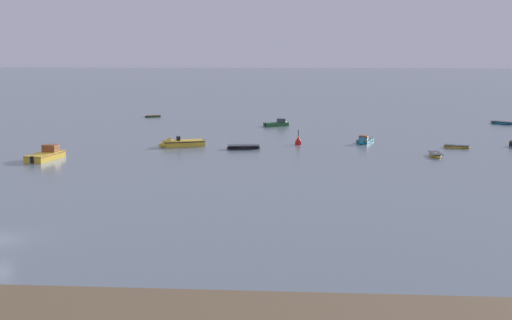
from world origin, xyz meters
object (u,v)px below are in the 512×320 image
object	(u,v)px
rowboat_moored_2	(153,116)
rowboat_moored_5	(502,123)
motorboat_moored_2	(50,155)
motorboat_moored_3	(364,141)
rowboat_moored_0	(435,155)
rowboat_moored_1	(457,147)
rowboat_moored_4	(244,147)
motorboat_moored_4	(177,144)
motorboat_moored_1	(280,124)
channel_buoy	(298,141)

from	to	relation	value
rowboat_moored_2	rowboat_moored_5	bearing A→B (deg)	152.59
motorboat_moored_2	motorboat_moored_3	world-z (taller)	motorboat_moored_2
rowboat_moored_2	rowboat_moored_0	bearing A→B (deg)	114.76
rowboat_moored_0	rowboat_moored_1	bearing A→B (deg)	150.29
rowboat_moored_4	rowboat_moored_2	bearing A→B (deg)	-71.56
motorboat_moored_3	rowboat_moored_0	bearing A→B (deg)	55.79
rowboat_moored_1	motorboat_moored_4	world-z (taller)	motorboat_moored_4
rowboat_moored_4	motorboat_moored_3	distance (m)	17.92
motorboat_moored_1	rowboat_moored_0	bearing A→B (deg)	-87.64
motorboat_moored_2	motorboat_moored_4	bearing A→B (deg)	-39.54
rowboat_moored_0	motorboat_moored_1	xyz separation A→B (m)	(-20.76, 32.19, 0.12)
motorboat_moored_1	channel_buoy	bearing A→B (deg)	-112.04
rowboat_moored_0	rowboat_moored_4	bearing A→B (deg)	-100.49
motorboat_moored_1	rowboat_moored_5	bearing A→B (deg)	-22.45
motorboat_moored_2	rowboat_moored_4	distance (m)	25.07
motorboat_moored_3	rowboat_moored_2	bearing A→B (deg)	-111.82
motorboat_moored_2	channel_buoy	distance (m)	33.60
motorboat_moored_3	channel_buoy	bearing A→B (deg)	-57.36
motorboat_moored_1	rowboat_moored_4	world-z (taller)	motorboat_moored_1
motorboat_moored_1	motorboat_moored_2	bearing A→B (deg)	-156.39
rowboat_moored_2	channel_buoy	bearing A→B (deg)	107.69
rowboat_moored_2	rowboat_moored_5	size ratio (longest dim) A/B	0.84
rowboat_moored_0	motorboat_moored_3	distance (m)	13.71
rowboat_moored_2	channel_buoy	distance (m)	46.27
rowboat_moored_0	motorboat_moored_3	world-z (taller)	motorboat_moored_3
motorboat_moored_1	rowboat_moored_2	world-z (taller)	motorboat_moored_1
motorboat_moored_2	motorboat_moored_4	world-z (taller)	motorboat_moored_2
rowboat_moored_1	motorboat_moored_1	distance (m)	35.17
rowboat_moored_0	motorboat_moored_2	bearing A→B (deg)	-84.01
rowboat_moored_0	motorboat_moored_4	size ratio (longest dim) A/B	0.57
rowboat_moored_1	rowboat_moored_5	world-z (taller)	rowboat_moored_5
channel_buoy	rowboat_moored_1	bearing A→B (deg)	-4.39
rowboat_moored_4	rowboat_moored_5	size ratio (longest dim) A/B	1.17
rowboat_moored_1	motorboat_moored_4	bearing A→B (deg)	17.61
rowboat_moored_0	motorboat_moored_1	bearing A→B (deg)	-147.31
motorboat_moored_1	motorboat_moored_2	distance (m)	46.08
motorboat_moored_2	motorboat_moored_4	xyz separation A→B (m)	(13.80, 11.37, -0.08)
rowboat_moored_0	rowboat_moored_5	xyz separation A→B (m)	(18.61, 37.72, 0.02)
rowboat_moored_0	motorboat_moored_2	distance (m)	48.07
rowboat_moored_0	channel_buoy	xyz separation A→B (m)	(-17.34, 9.06, 0.30)
rowboat_moored_1	motorboat_moored_3	world-z (taller)	motorboat_moored_3
rowboat_moored_1	rowboat_moored_4	world-z (taller)	rowboat_moored_4
motorboat_moored_1	rowboat_moored_2	distance (m)	28.53
rowboat_moored_1	motorboat_moored_1	size ratio (longest dim) A/B	0.75
motorboat_moored_1	rowboat_moored_4	bearing A→B (deg)	-128.47
motorboat_moored_1	motorboat_moored_3	xyz separation A→B (m)	(12.76, -21.05, -0.02)
rowboat_moored_4	rowboat_moored_5	world-z (taller)	rowboat_moored_4
rowboat_moored_2	rowboat_moored_4	world-z (taller)	rowboat_moored_4
rowboat_moored_1	rowboat_moored_5	size ratio (longest dim) A/B	0.92
motorboat_moored_3	rowboat_moored_5	distance (m)	37.62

